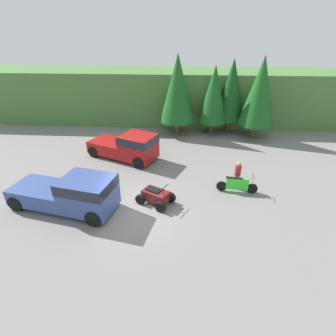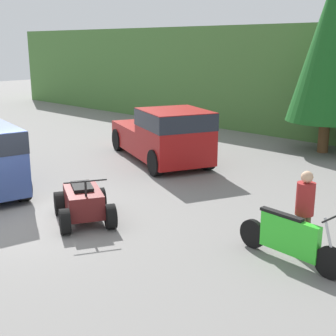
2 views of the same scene
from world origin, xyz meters
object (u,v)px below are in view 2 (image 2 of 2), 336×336
object	(u,v)px
dirt_bike	(289,239)
pickup_truck_red	(165,134)
rider_person	(304,210)
quad_atv	(83,203)

from	to	relation	value
dirt_bike	pickup_truck_red	bearing A→B (deg)	156.26
pickup_truck_red	rider_person	bearing A→B (deg)	-2.85
dirt_bike	quad_atv	xyz separation A→B (m)	(-4.62, -1.43, -0.04)
pickup_truck_red	quad_atv	world-z (taller)	pickup_truck_red
rider_person	dirt_bike	bearing A→B (deg)	-91.79
pickup_truck_red	quad_atv	xyz separation A→B (m)	(2.52, -5.38, -0.59)
quad_atv	rider_person	bearing A→B (deg)	50.09
rider_person	quad_atv	bearing A→B (deg)	-155.04
rider_person	pickup_truck_red	bearing A→B (deg)	157.02
pickup_truck_red	rider_person	xyz separation A→B (m)	(7.18, -3.50, -0.08)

